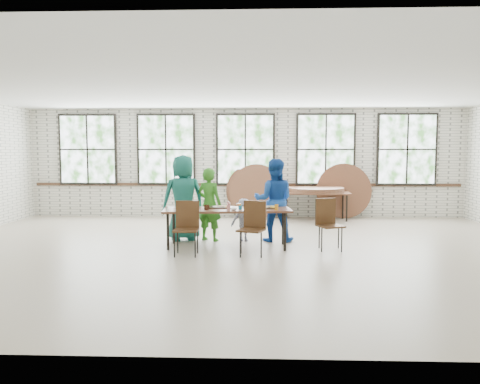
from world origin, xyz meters
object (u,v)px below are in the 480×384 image
at_px(dining_table, 227,211).
at_px(chair_near_right, 253,223).
at_px(chair_near_left, 187,223).
at_px(storage_table, 315,194).

distance_m(dining_table, chair_near_right, 0.80).
bearing_deg(dining_table, chair_near_left, -142.05).
xyz_separation_m(chair_near_left, storage_table, (2.79, 4.27, 0.13)).
bearing_deg(chair_near_right, chair_near_left, -158.33).
distance_m(chair_near_left, chair_near_right, 1.17).
relative_size(dining_table, chair_near_left, 2.60).
height_order(dining_table, chair_near_right, chair_near_right).
bearing_deg(chair_near_right, dining_table, 149.37).
distance_m(chair_near_left, storage_table, 5.10).
relative_size(chair_near_left, chair_near_right, 1.00).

